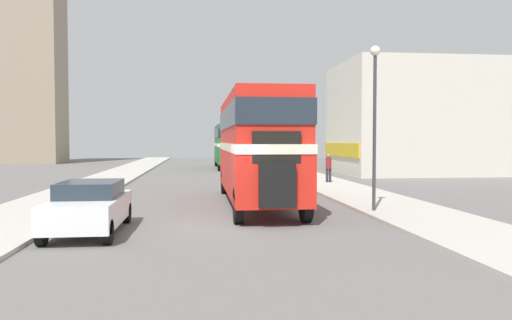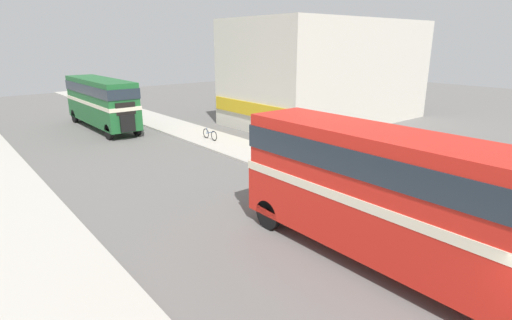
{
  "view_description": "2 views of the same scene",
  "coord_description": "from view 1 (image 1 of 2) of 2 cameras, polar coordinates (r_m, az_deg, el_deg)",
  "views": [
    {
      "loc": [
        -0.72,
        -15.37,
        2.63
      ],
      "look_at": [
        1.57,
        4.8,
        1.83
      ],
      "focal_mm": 35.0,
      "sensor_mm": 36.0,
      "label": 1
    },
    {
      "loc": [
        -8.76,
        -1.23,
        6.9
      ],
      "look_at": [
        1.57,
        11.35,
        2.05
      ],
      "focal_mm": 28.0,
      "sensor_mm": 36.0,
      "label": 2
    }
  ],
  "objects": [
    {
      "name": "ground_plane",
      "position": [
        15.61,
        -3.77,
        -7.44
      ],
      "size": [
        120.0,
        120.0,
        0.0
      ],
      "primitive_type": "plane",
      "color": "slate"
    },
    {
      "name": "sidewalk_right",
      "position": [
        17.28,
        19.34,
        -6.42
      ],
      "size": [
        3.5,
        120.0,
        0.12
      ],
      "color": "#B7B2A8",
      "rests_on": "ground_plane"
    },
    {
      "name": "double_decker_bus",
      "position": [
        20.28,
        0.01,
        2.14
      ],
      "size": [
        2.48,
        11.21,
        4.33
      ],
      "color": "red",
      "rests_on": "ground_plane"
    },
    {
      "name": "bus_distant",
      "position": [
        47.19,
        -3.13,
        2.0
      ],
      "size": [
        2.41,
        10.57,
        4.04
      ],
      "color": "#1E602D",
      "rests_on": "ground_plane"
    },
    {
      "name": "car_parked_near",
      "position": [
        14.97,
        -18.49,
        -5.03
      ],
      "size": [
        1.81,
        4.22,
        1.46
      ],
      "color": "white",
      "rests_on": "ground_plane"
    },
    {
      "name": "pedestrian_walking",
      "position": [
        30.26,
        8.29,
        -0.71
      ],
      "size": [
        0.34,
        0.34,
        1.69
      ],
      "color": "#282833",
      "rests_on": "sidewalk_right"
    },
    {
      "name": "bicycle_on_pavement",
      "position": [
        38.62,
        4.22,
        -0.94
      ],
      "size": [
        0.05,
        1.76,
        0.78
      ],
      "color": "black",
      "rests_on": "sidewalk_right"
    },
    {
      "name": "street_lamp",
      "position": [
        18.32,
        13.42,
        6.35
      ],
      "size": [
        0.36,
        0.36,
        5.86
      ],
      "color": "#38383D",
      "rests_on": "sidewalk_right"
    },
    {
      "name": "shop_building_block",
      "position": [
        42.85,
        20.95,
        4.38
      ],
      "size": [
        17.41,
        9.69,
        8.67
      ],
      "color": "beige",
      "rests_on": "ground_plane"
    }
  ]
}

